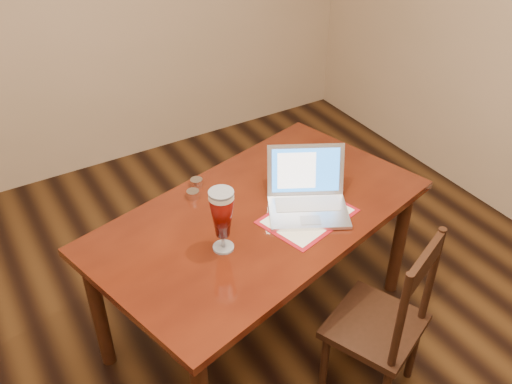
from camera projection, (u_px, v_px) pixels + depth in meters
room_shell at (251, 54)px, 1.51m from camera, size 4.51×5.01×2.71m
dining_table at (260, 226)px, 2.67m from camera, size 1.74×1.25×1.03m
dining_chair at (383, 324)px, 2.48m from camera, size 0.50×0.49×0.92m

